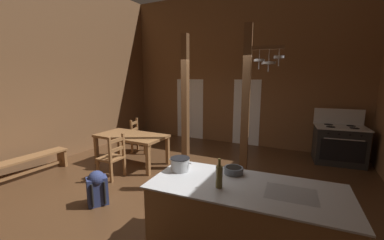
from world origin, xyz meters
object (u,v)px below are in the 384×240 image
object	(u,v)px
ladderback_chair_by_post	(113,157)
bottle_tall_on_counter	(219,176)
stove_range	(339,144)
stockpot_on_counter	(180,164)
ladderback_chair_near_window	(139,136)
kitchen_island	(244,223)
dining_table	(131,138)
backpack	(97,187)
mixing_bowl_on_counter	(234,170)
bench_along_left_wall	(27,163)

from	to	relation	value
ladderback_chair_by_post	bottle_tall_on_counter	xyz separation A→B (m)	(2.82, -1.23, 0.60)
stove_range	stockpot_on_counter	size ratio (longest dim) A/B	4.10
ladderback_chair_near_window	ladderback_chair_by_post	world-z (taller)	same
ladderback_chair_by_post	kitchen_island	bearing A→B (deg)	-18.88
ladderback_chair_by_post	dining_table	bearing A→B (deg)	103.32
stove_range	ladderback_chair_by_post	bearing A→B (deg)	-143.64
ladderback_chair_near_window	backpack	xyz separation A→B (m)	(1.23, -2.62, -0.14)
dining_table	ladderback_chair_near_window	distance (m)	0.99
dining_table	stockpot_on_counter	bearing A→B (deg)	-37.27
ladderback_chair_near_window	backpack	size ratio (longest dim) A/B	1.59
dining_table	mixing_bowl_on_counter	xyz separation A→B (m)	(3.05, -1.61, 0.32)
ladderback_chair_near_window	bench_along_left_wall	xyz separation A→B (m)	(-1.01, -2.50, -0.14)
stove_range	backpack	distance (m)	5.62
kitchen_island	bench_along_left_wall	distance (m)	4.76
mixing_bowl_on_counter	stockpot_on_counter	bearing A→B (deg)	-162.16
stove_range	ladderback_chair_near_window	bearing A→B (deg)	-163.12
ladderback_chair_near_window	ladderback_chair_by_post	distance (m)	1.81
kitchen_island	stove_range	xyz separation A→B (m)	(1.29, 4.26, 0.02)
dining_table	ladderback_chair_near_window	world-z (taller)	ladderback_chair_near_window
stove_range	kitchen_island	bearing A→B (deg)	-106.79
kitchen_island	mixing_bowl_on_counter	xyz separation A→B (m)	(-0.22, 0.27, 0.51)
kitchen_island	bench_along_left_wall	xyz separation A→B (m)	(-4.75, 0.24, -0.15)
ladderback_chair_by_post	mixing_bowl_on_counter	bearing A→B (deg)	-15.30
kitchen_island	backpack	bearing A→B (deg)	177.33
kitchen_island	dining_table	xyz separation A→B (m)	(-3.27, 1.89, 0.19)
stove_range	mixing_bowl_on_counter	distance (m)	4.29
dining_table	ladderback_chair_near_window	size ratio (longest dim) A/B	1.80
mixing_bowl_on_counter	dining_table	bearing A→B (deg)	152.11
ladderback_chair_near_window	bottle_tall_on_counter	world-z (taller)	bottle_tall_on_counter
backpack	bottle_tall_on_counter	world-z (taller)	bottle_tall_on_counter
kitchen_island	ladderback_chair_by_post	distance (m)	3.25
stove_range	bottle_tall_on_counter	xyz separation A→B (m)	(-1.54, -4.44, 0.57)
stockpot_on_counter	stove_range	bearing A→B (deg)	62.77
dining_table	ladderback_chair_near_window	bearing A→B (deg)	118.51
ladderback_chair_near_window	stockpot_on_counter	size ratio (longest dim) A/B	2.95
backpack	stockpot_on_counter	size ratio (longest dim) A/B	1.85
bench_along_left_wall	mixing_bowl_on_counter	bearing A→B (deg)	0.36
ladderback_chair_by_post	bench_along_left_wall	size ratio (longest dim) A/B	0.56
mixing_bowl_on_counter	ladderback_chair_near_window	bearing A→B (deg)	144.92
bottle_tall_on_counter	ladderback_chair_near_window	bearing A→B (deg)	140.09
bottle_tall_on_counter	kitchen_island	bearing A→B (deg)	34.43
bench_along_left_wall	backpack	size ratio (longest dim) A/B	2.85
bottle_tall_on_counter	stockpot_on_counter	bearing A→B (deg)	159.27
stove_range	ladderback_chair_by_post	world-z (taller)	stove_range
ladderback_chair_near_window	stockpot_on_counter	bearing A→B (deg)	-43.10
stockpot_on_counter	bottle_tall_on_counter	xyz separation A→B (m)	(0.62, -0.24, 0.05)
kitchen_island	backpack	size ratio (longest dim) A/B	3.72
ladderback_chair_near_window	stockpot_on_counter	world-z (taller)	stockpot_on_counter
ladderback_chair_near_window	stockpot_on_counter	xyz separation A→B (m)	(2.86, -2.68, 0.56)
ladderback_chair_by_post	bench_along_left_wall	distance (m)	1.86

